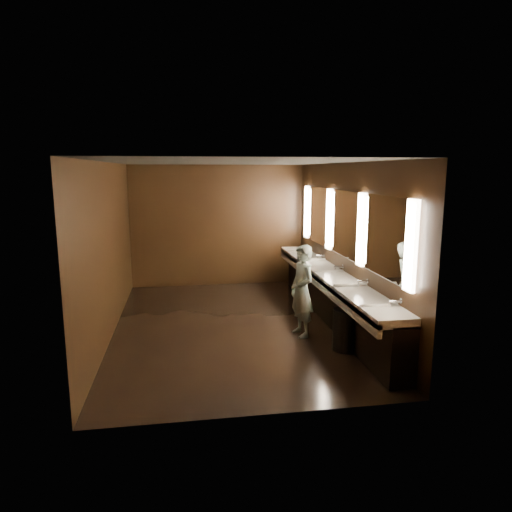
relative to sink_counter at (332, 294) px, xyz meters
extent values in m
plane|color=black|center=(-1.79, 0.00, -0.50)|extent=(6.00, 6.00, 0.00)
cube|color=#2D2D2B|center=(-1.79, 0.00, 2.30)|extent=(4.00, 6.00, 0.02)
cube|color=black|center=(-1.79, 3.00, 0.90)|extent=(4.00, 0.02, 2.80)
cube|color=black|center=(-1.79, -3.00, 0.90)|extent=(4.00, 0.02, 2.80)
cube|color=black|center=(-3.79, 0.00, 0.90)|extent=(0.02, 6.00, 2.80)
cube|color=black|center=(0.21, 0.00, 0.90)|extent=(0.02, 6.00, 2.80)
cube|color=black|center=(0.03, 0.00, -0.09)|extent=(0.36, 5.40, 0.81)
cube|color=white|center=(-0.07, 0.00, 0.35)|extent=(0.55, 5.40, 0.12)
cube|color=white|center=(-0.31, 0.00, 0.27)|extent=(0.06, 5.40, 0.18)
cylinder|color=silver|center=(0.12, -2.20, 0.49)|extent=(0.18, 0.04, 0.04)
cylinder|color=silver|center=(0.12, -1.10, 0.49)|extent=(0.18, 0.04, 0.04)
cylinder|color=silver|center=(0.12, 0.00, 0.49)|extent=(0.18, 0.04, 0.04)
cylinder|color=silver|center=(0.12, 1.10, 0.49)|extent=(0.18, 0.04, 0.04)
cylinder|color=silver|center=(0.12, 2.20, 0.49)|extent=(0.18, 0.04, 0.04)
cube|color=#FFE7C8|center=(0.18, -2.40, 1.25)|extent=(0.06, 0.22, 1.15)
cube|color=white|center=(0.19, -1.60, 1.25)|extent=(0.03, 1.32, 1.15)
cube|color=#FFE7C8|center=(0.18, -0.80, 1.25)|extent=(0.06, 0.23, 1.15)
cube|color=white|center=(0.19, 0.00, 1.25)|extent=(0.03, 1.32, 1.15)
cube|color=#FFE7C8|center=(0.18, 0.80, 1.25)|extent=(0.06, 0.23, 1.15)
cube|color=white|center=(0.19, 1.60, 1.25)|extent=(0.03, 1.32, 1.15)
cube|color=#FFE7C8|center=(0.18, 2.40, 1.25)|extent=(0.06, 0.22, 1.15)
imported|color=#91D0D9|center=(-0.72, -0.64, 0.25)|extent=(0.48, 0.62, 1.50)
cylinder|color=black|center=(-0.22, -1.34, -0.18)|extent=(0.46, 0.46, 0.62)
camera|label=1|loc=(-2.60, -7.57, 2.17)|focal=32.00mm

